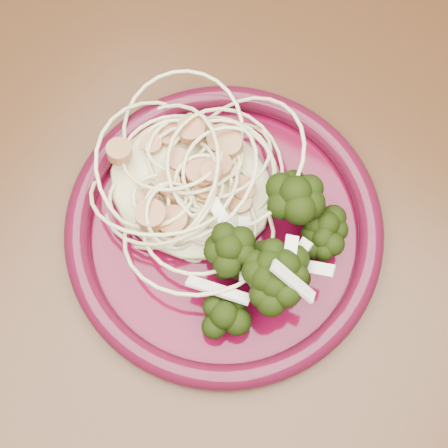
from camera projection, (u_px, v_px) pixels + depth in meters
dining_table at (180, 285)px, 0.63m from camera, size 1.20×0.80×0.75m
dinner_plate at (224, 228)px, 0.54m from camera, size 0.35×0.35×0.02m
spaghetti_pile at (191, 182)px, 0.54m from camera, size 0.19×0.18×0.03m
scallop_cluster at (188, 163)px, 0.50m from camera, size 0.17×0.17×0.04m
broccoli_pile at (268, 273)px, 0.50m from camera, size 0.14×0.18×0.05m
onion_garnish at (271, 262)px, 0.47m from camera, size 0.10×0.12×0.05m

